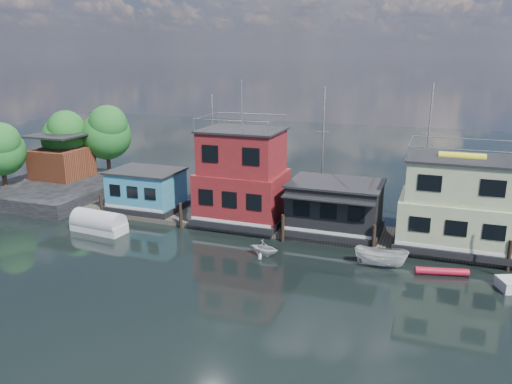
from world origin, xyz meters
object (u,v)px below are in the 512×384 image
at_px(red_kayak, 442,271).
at_px(tarp_runabout, 99,223).
at_px(houseboat_dark, 335,207).
at_px(houseboat_blue, 147,190).
at_px(houseboat_red, 242,178).
at_px(motorboat, 381,257).
at_px(houseboat_green, 457,204).
at_px(dinghy_white, 264,248).

bearing_deg(red_kayak, tarp_runabout, 168.70).
bearing_deg(red_kayak, houseboat_dark, 135.66).
height_order(houseboat_blue, tarp_runabout, houseboat_blue).
bearing_deg(houseboat_dark, houseboat_blue, 179.94).
relative_size(houseboat_blue, houseboat_red, 0.54).
distance_m(houseboat_blue, houseboat_dark, 17.50).
bearing_deg(houseboat_red, motorboat, -22.69).
distance_m(tarp_runabout, red_kayak, 26.82).
bearing_deg(red_kayak, houseboat_green, 69.19).
bearing_deg(houseboat_blue, houseboat_dark, -0.06).
bearing_deg(tarp_runabout, houseboat_dark, 22.74).
distance_m(houseboat_dark, tarp_runabout, 19.47).
bearing_deg(motorboat, houseboat_green, -38.98).
bearing_deg(houseboat_blue, dinghy_white, -23.78).
bearing_deg(houseboat_dark, houseboat_red, 179.86).
bearing_deg(motorboat, red_kayak, -85.56).
bearing_deg(houseboat_red, houseboat_dark, -0.14).
relative_size(houseboat_red, red_kayak, 3.44).
height_order(houseboat_green, dinghy_white, houseboat_green).
xyz_separation_m(houseboat_blue, tarp_runabout, (-0.99, -5.89, -1.49)).
xyz_separation_m(houseboat_dark, motorboat, (4.32, -5.13, -1.70)).
xyz_separation_m(houseboat_blue, motorboat, (21.82, -5.15, -1.49)).
xyz_separation_m(houseboat_red, houseboat_green, (17.00, 0.00, -0.55)).
distance_m(houseboat_blue, tarp_runabout, 6.15).
xyz_separation_m(motorboat, dinghy_white, (-8.26, -0.82, -0.12)).
bearing_deg(houseboat_dark, dinghy_white, -123.53).
xyz_separation_m(houseboat_red, tarp_runabout, (-10.49, -5.89, -3.39)).
relative_size(houseboat_red, tarp_runabout, 2.43).
height_order(houseboat_red, motorboat, houseboat_red).
relative_size(houseboat_dark, houseboat_green, 0.88).
relative_size(houseboat_dark, tarp_runabout, 1.51).
height_order(houseboat_dark, houseboat_green, houseboat_green).
bearing_deg(red_kayak, houseboat_blue, 155.84).
distance_m(houseboat_blue, red_kayak, 26.37).
distance_m(houseboat_red, houseboat_dark, 8.18).
relative_size(houseboat_green, dinghy_white, 3.70).
bearing_deg(houseboat_red, red_kayak, -17.27).
bearing_deg(houseboat_green, houseboat_blue, -180.00).
relative_size(houseboat_blue, houseboat_dark, 0.86).
bearing_deg(tarp_runabout, houseboat_red, 34.43).
height_order(houseboat_red, red_kayak, houseboat_red).
distance_m(houseboat_blue, houseboat_red, 9.69).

